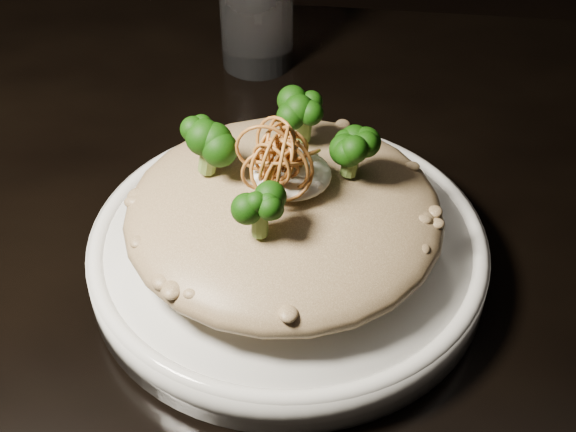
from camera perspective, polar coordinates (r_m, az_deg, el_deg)
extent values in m
cube|color=black|center=(0.68, -0.07, -2.31)|extent=(1.10, 0.80, 0.04)
cylinder|color=black|center=(1.30, -19.76, -2.16)|extent=(0.05, 0.05, 0.71)
cylinder|color=white|center=(0.63, 0.00, -2.64)|extent=(0.31, 0.31, 0.03)
ellipsoid|color=brown|center=(0.60, -0.29, 0.20)|extent=(0.24, 0.24, 0.05)
ellipsoid|color=white|center=(0.58, 0.25, 2.99)|extent=(0.06, 0.06, 0.02)
cylinder|color=white|center=(0.85, -2.27, 14.72)|extent=(0.08, 0.08, 0.13)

